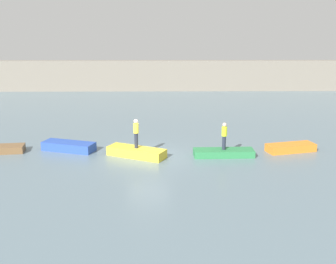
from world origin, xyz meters
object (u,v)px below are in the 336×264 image
rowboat_orange (291,148)px  person_hiviz_shirt (224,135)px  rowboat_green (224,153)px  person_yellow_shirt (136,132)px  rowboat_blue (69,146)px  rowboat_yellow (136,152)px  rowboat_brown (2,149)px

rowboat_orange → person_hiviz_shirt: size_ratio=1.83×
rowboat_green → person_yellow_shirt: bearing=178.6°
rowboat_blue → rowboat_orange: bearing=16.8°
rowboat_yellow → rowboat_green: (5.27, 0.02, -0.06)m
rowboat_green → person_yellow_shirt: person_yellow_shirt is taller
person_hiviz_shirt → rowboat_brown: bearing=176.2°
rowboat_yellow → rowboat_orange: size_ratio=1.18×
person_yellow_shirt → rowboat_brown: bearing=173.6°
person_yellow_shirt → person_hiviz_shirt: bearing=0.2°
rowboat_blue → rowboat_green: rowboat_blue is taller
person_yellow_shirt → rowboat_orange: bearing=5.7°
rowboat_blue → rowboat_yellow: 4.54m
rowboat_blue → person_hiviz_shirt: 9.76m
rowboat_brown → rowboat_green: bearing=-11.4°
rowboat_yellow → rowboat_green: size_ratio=0.99×
rowboat_green → rowboat_brown: bearing=174.5°
rowboat_orange → person_yellow_shirt: bearing=171.3°
rowboat_brown → rowboat_yellow: bearing=-14.0°
rowboat_green → rowboat_blue: bearing=170.7°
rowboat_blue → person_yellow_shirt: size_ratio=1.87×
rowboat_blue → person_yellow_shirt: (4.35, -1.31, 1.27)m
rowboat_blue → rowboat_orange: 13.95m
rowboat_orange → person_hiviz_shirt: bearing=177.8°
rowboat_green → person_hiviz_shirt: bearing=178.3°
person_yellow_shirt → rowboat_green: bearing=0.2°
rowboat_blue → rowboat_orange: size_ratio=1.09×
rowboat_blue → person_yellow_shirt: 4.71m
rowboat_green → person_yellow_shirt: 5.43m
rowboat_brown → person_yellow_shirt: person_yellow_shirt is taller
rowboat_brown → person_yellow_shirt: (8.44, -0.94, 1.32)m
rowboat_brown → rowboat_yellow: 8.49m
rowboat_brown → rowboat_green: rowboat_brown is taller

